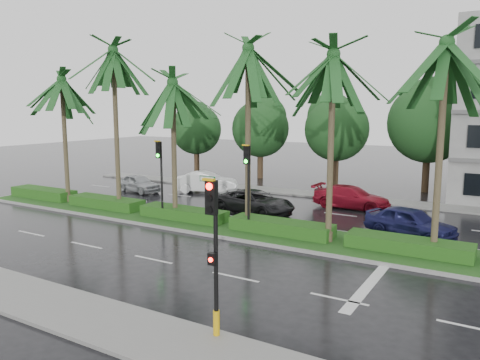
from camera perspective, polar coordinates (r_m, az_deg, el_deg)
The scene contains 17 objects.
ground at distance 23.86m, azimuth -2.59°, elevation -6.39°, with size 120.00×120.00×0.00m, color black.
near_sidewalk at distance 16.73m, azimuth -22.66°, elevation -13.62°, with size 40.00×2.40×0.12m, color slate.
far_sidewalk at distance 34.28m, azimuth 8.46°, elevation -1.70°, with size 40.00×2.00×0.12m, color slate.
median at distance 24.66m, azimuth -1.31°, elevation -5.70°, with size 36.00×4.00×0.15m.
hedge at distance 24.57m, azimuth -1.32°, elevation -4.86°, with size 35.20×1.40×0.60m.
lane_markings at distance 22.04m, azimuth 3.47°, elevation -7.68°, with size 34.00×13.06×0.01m.
palm_row at distance 24.63m, azimuth -3.89°, elevation 12.76°, with size 26.30×4.20×10.26m.
signal_near at distance 12.47m, azimuth -3.20°, elevation -8.69°, with size 0.34×0.45×4.36m.
signal_median_left at distance 25.88m, azimuth -9.71°, elevation 1.45°, with size 0.34×0.42×4.36m.
signal_median_right at distance 22.74m, azimuth 0.94°, elevation 0.58°, with size 0.34×0.42×4.36m.
street_sign at distance 24.34m, azimuth -3.98°, elevation -0.98°, with size 0.95×0.09×2.60m.
bg_trees at distance 38.72m, azimuth 12.90°, elevation 6.56°, with size 32.82×5.90×8.52m.
car_silver at distance 35.85m, azimuth -12.26°, elevation -0.38°, with size 3.87×1.56×1.32m, color #A4A8AB.
car_white at distance 34.88m, azimuth -4.15°, elevation -0.27°, with size 4.66×1.62×1.53m, color white.
car_darkgrey at distance 27.87m, azimuth 1.82°, elevation -2.70°, with size 5.03×2.32×1.40m, color black.
car_red at distance 30.15m, azimuth 13.43°, elevation -2.05°, with size 4.84×1.97×1.41m, color maroon.
car_blue at distance 24.25m, azimuth 20.04°, elevation -4.86°, with size 4.38×1.76×1.49m, color navy.
Camera 1 is at (12.64, -19.26, 6.25)m, focal length 35.00 mm.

